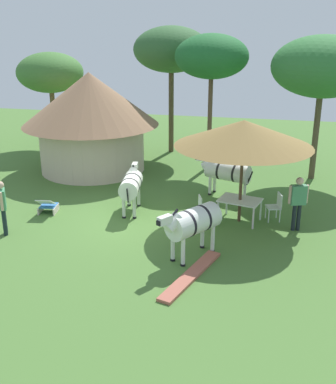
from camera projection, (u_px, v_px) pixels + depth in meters
The scene contains 17 objects.
ground_plane at pixel (130, 222), 15.22m from camera, with size 36.00×36.00×0.00m, color #497232.
thatched_hut at pixel (91, 116), 19.75m from camera, with size 5.66×5.66×4.10m.
shade_umbrella at pixel (244, 133), 14.29m from camera, with size 4.21×4.21×3.27m.
patio_dining_table at pixel (240, 202), 15.04m from camera, with size 1.46×1.20×0.74m.
patio_chair_west_end at pixel (276, 205), 15.16m from camera, with size 0.53×0.54×0.90m.
patio_chair_east_end at pixel (203, 208), 14.95m from camera, with size 0.54×0.55×0.90m.
guest_beside_umbrella at pixel (298, 199), 14.26m from camera, with size 0.58×0.35×1.70m.
standing_watcher at pixel (2, 203), 13.99m from camera, with size 0.40×0.53×1.67m.
striped_lounge_chair at pixel (48, 206), 15.83m from camera, with size 0.64×0.88×0.61m.
zebra_nearest_camera at pixel (226, 172), 17.10m from camera, with size 2.17×1.18×1.47m.
zebra_by_umbrella at pixel (131, 185), 15.74m from camera, with size 0.82×2.11×1.48m.
zebra_toward_hut at pixel (192, 222), 12.61m from camera, with size 1.50×1.91×1.56m.
acacia_tree_behind_hut at pixel (323, 67), 17.92m from camera, with size 3.88×3.88×5.59m.
acacia_tree_right_background at pixel (212, 57), 19.24m from camera, with size 3.01×3.01×5.59m.
acacia_tree_left_background at pixel (50, 73), 23.15m from camera, with size 3.22×3.22×4.63m.
acacia_tree_far_lawn at pixel (171, 50), 21.74m from camera, with size 3.48×3.48×5.85m.
brick_patio_kerb at pixel (191, 275), 11.94m from camera, with size 2.80×0.36×0.08m, color #A95B49.
Camera 1 is at (4.19, -13.40, 6.06)m, focal length 44.58 mm.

